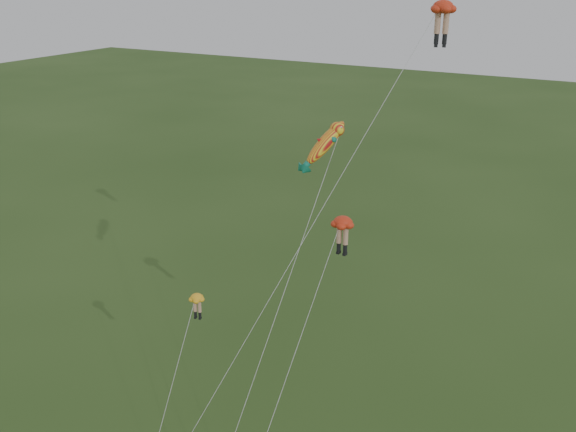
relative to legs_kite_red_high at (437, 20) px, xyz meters
The scene contains 4 objects.
legs_kite_red_high is the anchor object (origin of this frame).
legs_kite_red_mid 12.52m from the legs_kite_red_high, 143.46° to the right, with size 1.50×11.63×13.07m.
legs_kite_yellow 21.01m from the legs_kite_red_high, 144.88° to the right, with size 1.14×5.80×8.44m.
fish_kite 8.89m from the legs_kite_red_high, 154.30° to the right, with size 2.38×12.54×18.63m.
Camera 1 is at (17.42, -23.54, 26.51)m, focal length 40.00 mm.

